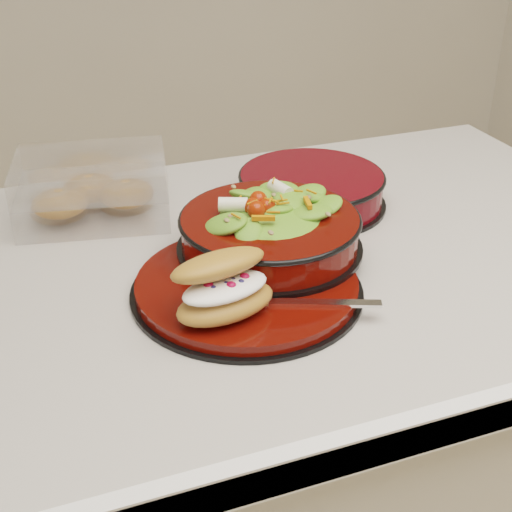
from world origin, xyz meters
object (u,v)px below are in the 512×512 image
object	(u,v)px
dinner_plate	(248,286)
fork	(301,302)
island_counter	(250,486)
pastry_box	(93,189)
extra_bowl	(311,188)
croissant	(223,287)
salad_bowl	(270,224)

from	to	relation	value
dinner_plate	fork	size ratio (longest dim) A/B	1.72
island_counter	pastry_box	xyz separation A→B (m)	(-0.18, 0.21, 0.49)
pastry_box	extra_bowl	bearing A→B (deg)	-3.66
croissant	fork	world-z (taller)	croissant
fork	croissant	bearing A→B (deg)	102.94
island_counter	salad_bowl	distance (m)	0.50
dinner_plate	salad_bowl	bearing A→B (deg)	49.79
salad_bowl	pastry_box	size ratio (longest dim) A/B	1.01
croissant	salad_bowl	bearing A→B (deg)	37.83
island_counter	extra_bowl	bearing A→B (deg)	40.23
island_counter	croissant	xyz separation A→B (m)	(-0.08, -0.14, 0.50)
island_counter	pastry_box	size ratio (longest dim) A/B	4.95
island_counter	croissant	world-z (taller)	croissant
croissant	extra_bowl	xyz separation A→B (m)	(0.23, 0.27, -0.03)
salad_bowl	pastry_box	world-z (taller)	salad_bowl
island_counter	salad_bowl	world-z (taller)	salad_bowl
extra_bowl	dinner_plate	bearing A→B (deg)	-130.99
fork	pastry_box	xyz separation A→B (m)	(-0.19, 0.37, 0.02)
croissant	fork	xyz separation A→B (m)	(0.09, -0.01, -0.03)
island_counter	salad_bowl	bearing A→B (deg)	-33.11
pastry_box	extra_bowl	distance (m)	0.34
salad_bowl	croissant	size ratio (longest dim) A/B	1.88
croissant	extra_bowl	bearing A→B (deg)	37.30
fork	salad_bowl	bearing A→B (deg)	16.30
dinner_plate	extra_bowl	world-z (taller)	extra_bowl
island_counter	fork	world-z (taller)	fork
dinner_plate	salad_bowl	size ratio (longest dim) A/B	1.17
extra_bowl	pastry_box	bearing A→B (deg)	165.41
salad_bowl	extra_bowl	size ratio (longest dim) A/B	1.06
salad_bowl	dinner_plate	bearing A→B (deg)	-130.21
dinner_plate	pastry_box	xyz separation A→B (m)	(-0.15, 0.30, 0.03)
croissant	fork	distance (m)	0.10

